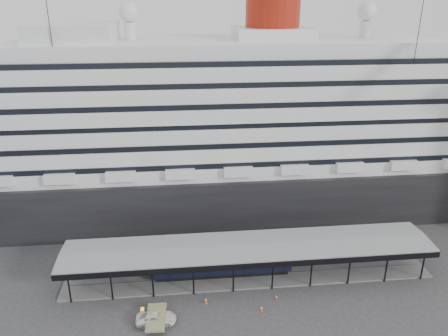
{
  "coord_description": "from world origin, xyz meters",
  "views": [
    {
      "loc": [
        -9.77,
        -51.48,
        40.33
      ],
      "look_at": [
        -3.51,
        8.0,
        16.69
      ],
      "focal_mm": 35.0,
      "sensor_mm": 36.0,
      "label": 1
    }
  ],
  "objects": [
    {
      "name": "ground",
      "position": [
        0.0,
        0.0,
        0.0
      ],
      "size": [
        200.0,
        200.0,
        0.0
      ],
      "primitive_type": "plane",
      "color": "#333335",
      "rests_on": "ground"
    },
    {
      "name": "traffic_cone_left",
      "position": [
        -7.04,
        -1.28,
        0.41
      ],
      "size": [
        0.54,
        0.54,
        0.82
      ],
      "rotation": [
        0.0,
        0.0,
        0.37
      ],
      "color": "#EA580D",
      "rests_on": "ground"
    },
    {
      "name": "traffic_cone_right",
      "position": [
        3.0,
        -1.6,
        0.34
      ],
      "size": [
        0.41,
        0.41,
        0.69
      ],
      "rotation": [
        0.0,
        0.0,
        0.19
      ],
      "color": "red",
      "rests_on": "ground"
    },
    {
      "name": "traffic_cone_mid",
      "position": [
        0.42,
        -3.79,
        0.41
      ],
      "size": [
        0.48,
        0.48,
        0.82
      ],
      "rotation": [
        0.0,
        0.0,
        0.16
      ],
      "color": "#DC410C",
      "rests_on": "ground"
    },
    {
      "name": "cruise_ship",
      "position": [
        0.05,
        32.0,
        18.35
      ],
      "size": [
        130.0,
        30.0,
        43.9
      ],
      "color": "black",
      "rests_on": "ground"
    },
    {
      "name": "port_truck",
      "position": [
        -13.83,
        -4.62,
        0.73
      ],
      "size": [
        5.34,
        2.57,
        1.47
      ],
      "primitive_type": "imported",
      "rotation": [
        0.0,
        0.0,
        1.54
      ],
      "color": "white",
      "rests_on": "ground"
    },
    {
      "name": "pullman_carriage",
      "position": [
        -4.03,
        5.0,
        2.52
      ],
      "size": [
        21.03,
        2.95,
        20.64
      ],
      "rotation": [
        0.0,
        0.0,
        -0.0
      ],
      "color": "black",
      "rests_on": "ground"
    },
    {
      "name": "platform_canopy",
      "position": [
        0.0,
        5.0,
        2.36
      ],
      "size": [
        56.0,
        9.18,
        5.3
      ],
      "color": "slate",
      "rests_on": "ground"
    }
  ]
}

